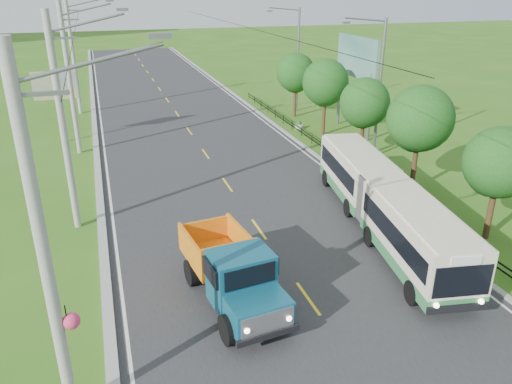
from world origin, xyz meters
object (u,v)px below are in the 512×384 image
pole_far (73,56)px  tree_third (419,122)px  tree_fourth (364,105)px  planter_mid (344,156)px  dump_truck (232,269)px  tree_second (498,165)px  streetlight_far (296,56)px  tree_fifth (325,85)px  pole_mid (70,79)px  billboard_left (55,90)px  pole_nearest (47,257)px  bus (384,200)px  pole_near (63,124)px  streetlight_mid (378,85)px  tree_back (296,74)px  billboard_right (357,63)px  planter_near (414,202)px  planter_far (299,126)px

pole_far → tree_third: 30.78m
tree_fourth → planter_mid: bearing=-173.6°
planter_mid → dump_truck: bearing=-130.4°
tree_second → streetlight_far: 25.91m
tree_fifth → streetlight_far: size_ratio=0.64×
pole_far → dump_truck: pole_far is taller
pole_mid → dump_truck: size_ratio=1.62×
billboard_left → pole_nearest: bearing=-87.3°
pole_mid → bus: size_ratio=0.70×
pole_near → tree_third: (18.12, -0.86, -1.11)m
streetlight_far → streetlight_mid: bearing=-90.0°
tree_fourth → billboard_left: size_ratio=1.04×
pole_near → tree_fifth: bearing=31.6°
streetlight_far → bus: streetlight_far is taller
tree_back → planter_mid: bearing=-95.9°
pole_nearest → dump_truck: bearing=33.7°
tree_back → billboard_left: (-19.36, -2.14, 0.21)m
tree_fifth → tree_back: 6.00m
tree_fourth → billboard_right: 6.59m
pole_near → streetlight_mid: pole_near is taller
tree_third → planter_mid: size_ratio=8.96×
pole_near → pole_mid: size_ratio=1.00×
pole_mid → billboard_right: (20.56, -1.00, 0.25)m
tree_second → bus: tree_second is taller
tree_fifth → billboard_right: bearing=-3.3°
bus → pole_far: bearing=125.1°
tree_fifth → tree_back: bearing=90.0°
streetlight_mid → planter_near: size_ratio=13.54×
streetlight_mid → billboard_left: 22.51m
planter_near → billboard_right: bearing=75.2°
tree_third → dump_truck: size_ratio=0.97×
pole_far → planter_near: size_ratio=14.93×
pole_mid → tree_back: (18.12, 5.14, -1.44)m
pole_far → billboard_left: bearing=-97.8°
streetlight_mid → bus: (-5.15, -9.94, -3.26)m
streetlight_mid → planter_far: bearing=104.3°
streetlight_mid → tree_third: bearing=-97.6°
tree_fourth → streetlight_mid: 1.54m
tree_fifth → streetlight_mid: (0.79, -6.14, 1.05)m
planter_far → streetlight_far: bearing=71.2°
pole_near → tree_fifth: pole_near is taller
planter_near → planter_mid: bearing=90.0°
tree_fifth → bus: 16.81m
tree_fourth → pole_near: bearing=-164.2°
streetlight_far → planter_near: size_ratio=13.54×
tree_second → tree_fourth: bearing=90.0°
planter_mid → dump_truck: size_ratio=0.11×
planter_far → billboard_left: size_ratio=0.13×
planter_far → planter_near: bearing=-90.0°
pole_near → streetlight_mid: bearing=14.8°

